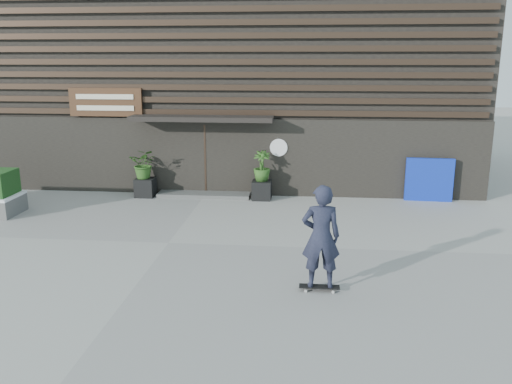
# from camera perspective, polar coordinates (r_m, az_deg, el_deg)

# --- Properties ---
(ground) EXTENTS (80.00, 80.00, 0.00)m
(ground) POSITION_cam_1_polar(r_m,az_deg,el_deg) (13.25, -9.31, -5.37)
(ground) COLOR #9B9993
(ground) RESTS_ON ground
(entrance_step) EXTENTS (3.00, 0.80, 0.12)m
(entrance_step) POSITION_cam_1_polar(r_m,az_deg,el_deg) (17.53, -5.53, -0.25)
(entrance_step) COLOR #4E4E4B
(entrance_step) RESTS_ON ground
(planter_pot_left) EXTENTS (0.60, 0.60, 0.60)m
(planter_pot_left) POSITION_cam_1_polar(r_m,az_deg,el_deg) (17.75, -11.70, 0.49)
(planter_pot_left) COLOR black
(planter_pot_left) RESTS_ON ground
(bamboo_left) EXTENTS (0.86, 0.75, 0.96)m
(bamboo_left) POSITION_cam_1_polar(r_m,az_deg,el_deg) (17.58, -11.83, 2.96)
(bamboo_left) COLOR #2D591E
(bamboo_left) RESTS_ON planter_pot_left
(planter_pot_right) EXTENTS (0.60, 0.60, 0.60)m
(planter_pot_right) POSITION_cam_1_polar(r_m,az_deg,el_deg) (17.02, 0.62, 0.21)
(planter_pot_right) COLOR black
(planter_pot_right) RESTS_ON ground
(bamboo_right) EXTENTS (0.54, 0.54, 0.96)m
(bamboo_right) POSITION_cam_1_polar(r_m,az_deg,el_deg) (16.85, 0.62, 2.79)
(bamboo_right) COLOR #2D591E
(bamboo_right) RESTS_ON planter_pot_right
(blue_tarp) EXTENTS (1.46, 0.20, 1.36)m
(blue_tarp) POSITION_cam_1_polar(r_m,az_deg,el_deg) (17.59, 17.97, 1.25)
(blue_tarp) COLOR #0C25A8
(blue_tarp) RESTS_ON ground
(building) EXTENTS (18.00, 11.00, 8.00)m
(building) POSITION_cam_1_polar(r_m,az_deg,el_deg) (22.28, -3.09, 13.03)
(building) COLOR black
(building) RESTS_ON ground
(skateboarder) EXTENTS (0.78, 0.53, 2.10)m
(skateboarder) POSITION_cam_1_polar(r_m,az_deg,el_deg) (10.18, 6.93, -4.77)
(skateboarder) COLOR black
(skateboarder) RESTS_ON ground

